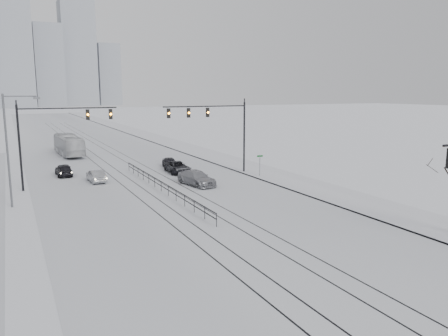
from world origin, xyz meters
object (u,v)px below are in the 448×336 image
(sedan_sb_inner, at_px, (64,170))
(sedan_sb_outer, at_px, (96,176))
(sedan_nb_far, at_px, (170,163))
(sedan_nb_right, at_px, (197,178))
(sedan_nb_front, at_px, (177,167))
(box_truck, at_px, (69,145))

(sedan_sb_inner, height_order, sedan_sb_outer, sedan_sb_inner)
(sedan_sb_outer, relative_size, sedan_nb_far, 1.04)
(sedan_nb_right, bearing_deg, sedan_nb_front, 73.29)
(sedan_nb_far, relative_size, box_truck, 0.34)
(sedan_nb_front, bearing_deg, sedan_nb_far, 87.84)
(sedan_nb_front, xyz_separation_m, sedan_nb_far, (0.40, 3.65, -0.02))
(sedan_sb_inner, xyz_separation_m, sedan_nb_far, (12.22, -0.18, -0.05))
(sedan_nb_front, relative_size, sedan_nb_right, 0.94)
(sedan_sb_outer, xyz_separation_m, sedan_nb_far, (9.63, 4.76, -0.00))
(sedan_sb_inner, distance_m, sedan_nb_right, 15.66)
(sedan_sb_inner, height_order, sedan_nb_right, sedan_nb_right)
(sedan_sb_outer, bearing_deg, sedan_nb_far, -156.46)
(sedan_sb_inner, distance_m, sedan_nb_far, 12.22)
(sedan_sb_inner, xyz_separation_m, sedan_nb_front, (11.82, -3.82, -0.03))
(sedan_nb_right, bearing_deg, sedan_sb_outer, 133.41)
(sedan_sb_outer, distance_m, box_truck, 21.07)
(sedan_nb_right, height_order, sedan_nb_far, sedan_nb_right)
(sedan_sb_inner, height_order, sedan_nb_front, sedan_sb_inner)
(sedan_nb_front, bearing_deg, sedan_sb_outer, -169.03)
(sedan_sb_outer, relative_size, box_truck, 0.35)
(sedan_nb_far, bearing_deg, sedan_nb_front, -90.12)
(sedan_nb_front, distance_m, sedan_nb_far, 3.67)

